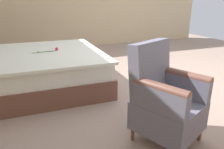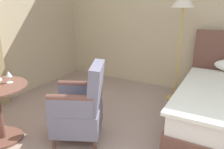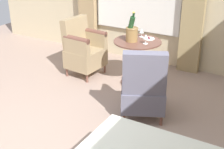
% 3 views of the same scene
% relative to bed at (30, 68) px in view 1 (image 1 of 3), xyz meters
% --- Properties ---
extents(ground_plane, '(8.10, 8.10, 0.00)m').
position_rel_bed_xyz_m(ground_plane, '(-0.39, -2.13, -0.32)').
color(ground_plane, gray).
extents(bed, '(1.91, 2.06, 1.18)m').
position_rel_bed_xyz_m(bed, '(0.00, 0.00, 0.00)').
color(bed, brown).
rests_on(bed, ground).
extents(armchair_by_window, '(0.76, 0.73, 0.96)m').
position_rel_bed_xyz_m(armchair_by_window, '(-1.86, -1.17, 0.10)').
color(armchair_by_window, brown).
rests_on(armchair_by_window, ground).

